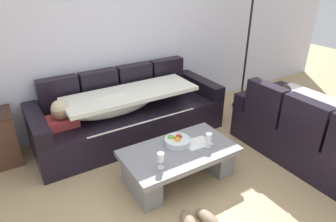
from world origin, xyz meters
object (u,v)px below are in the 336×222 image
coffee_table (179,161)px  pair_of_shoes (198,219)px  couch_along_wall (127,115)px  floor_lamp (248,41)px  open_magazine (197,143)px  fruit_bowl (177,141)px  couch_near_window (318,136)px  wine_glass_near_left (161,158)px  wine_glass_near_right (208,138)px

coffee_table → pair_of_shoes: coffee_table is taller
couch_along_wall → floor_lamp: bearing=-4.3°
open_magazine → floor_lamp: bearing=35.0°
coffee_table → fruit_bowl: size_ratio=4.29×
couch_along_wall → floor_lamp: (1.96, -0.15, 0.79)m
couch_along_wall → pair_of_shoes: size_ratio=7.24×
coffee_table → floor_lamp: size_ratio=0.62×
fruit_bowl → couch_near_window: bearing=-22.9°
coffee_table → couch_along_wall: bearing=94.9°
wine_glass_near_left → open_magazine: size_ratio=0.59×
couch_near_window → coffee_table: bearing=70.7°
floor_lamp → open_magazine: bearing=-148.9°
couch_along_wall → couch_near_window: bearing=-45.1°
open_magazine → couch_along_wall: bearing=110.0°
couch_along_wall → pair_of_shoes: (-0.10, -1.75, -0.28)m
wine_glass_near_right → pair_of_shoes: 0.84m
couch_along_wall → wine_glass_near_right: (0.39, -1.25, 0.17)m
wine_glass_near_right → floor_lamp: size_ratio=0.09×
couch_near_window → floor_lamp: 1.75m
couch_along_wall → coffee_table: 1.14m
couch_along_wall → wine_glass_near_right: size_ratio=15.00×
fruit_bowl → open_magazine: (0.20, -0.10, -0.04)m
open_magazine → floor_lamp: (1.63, 0.99, 0.73)m
coffee_table → open_magazine: bearing=-0.9°
couch_near_window → fruit_bowl: (-1.55, 0.65, 0.09)m
coffee_table → floor_lamp: (1.87, 0.98, 0.88)m
coffee_table → pair_of_shoes: 0.68m
couch_along_wall → fruit_bowl: (0.13, -1.03, 0.09)m
couch_near_window → fruit_bowl: 1.68m
wine_glass_near_right → couch_along_wall: bearing=107.2°
pair_of_shoes → floor_lamp: bearing=37.9°
couch_near_window → coffee_table: couch_near_window is taller
open_magazine → pair_of_shoes: bearing=-121.1°
wine_glass_near_left → pair_of_shoes: 0.65m
couch_along_wall → pair_of_shoes: couch_along_wall is taller
floor_lamp → wine_glass_near_left: bearing=-152.3°
coffee_table → floor_lamp: 2.29m
couch_near_window → open_magazine: (-1.35, 0.55, 0.05)m
wine_glass_near_right → open_magazine: size_ratio=0.59×
coffee_table → wine_glass_near_right: 0.41m
fruit_bowl → open_magazine: bearing=-27.8°
fruit_bowl → floor_lamp: bearing=25.8°
couch_along_wall → fruit_bowl: bearing=-82.6°
fruit_bowl → open_magazine: 0.22m
wine_glass_near_right → floor_lamp: (1.58, 1.10, 0.62)m
fruit_bowl → wine_glass_near_left: wine_glass_near_left is taller
couch_along_wall → pair_of_shoes: bearing=-93.3°
floor_lamp → pair_of_shoes: floor_lamp is taller
couch_near_window → open_magazine: size_ratio=7.12×
coffee_table → wine_glass_near_right: (0.29, -0.12, 0.26)m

